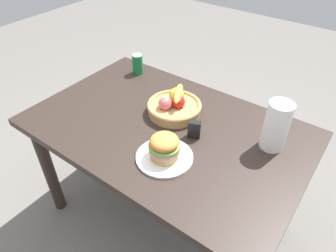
% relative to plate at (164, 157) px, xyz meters
% --- Properties ---
extents(ground_plane, '(8.00, 8.00, 0.00)m').
position_rel_plate_xyz_m(ground_plane, '(-0.13, 0.19, -0.76)').
color(ground_plane, slate).
extents(dining_table, '(1.40, 0.90, 0.75)m').
position_rel_plate_xyz_m(dining_table, '(-0.13, 0.19, -0.11)').
color(dining_table, '#2D231E').
rests_on(dining_table, ground_plane).
extents(plate, '(0.26, 0.26, 0.01)m').
position_rel_plate_xyz_m(plate, '(0.00, 0.00, 0.00)').
color(plate, white).
rests_on(plate, dining_table).
extents(sandwich, '(0.14, 0.14, 0.12)m').
position_rel_plate_xyz_m(sandwich, '(0.00, 0.00, 0.06)').
color(sandwich, tan).
rests_on(sandwich, plate).
extents(soda_can, '(0.07, 0.07, 0.13)m').
position_rel_plate_xyz_m(soda_can, '(-0.61, 0.52, 0.06)').
color(soda_can, '#147238').
rests_on(soda_can, dining_table).
extents(fruit_basket, '(0.29, 0.29, 0.13)m').
position_rel_plate_xyz_m(fruit_basket, '(-0.17, 0.31, 0.04)').
color(fruit_basket, tan).
rests_on(fruit_basket, dining_table).
extents(paper_towel_roll, '(0.11, 0.11, 0.24)m').
position_rel_plate_xyz_m(paper_towel_roll, '(0.35, 0.36, 0.11)').
color(paper_towel_roll, white).
rests_on(paper_towel_roll, dining_table).
extents(napkin_holder, '(0.07, 0.05, 0.09)m').
position_rel_plate_xyz_m(napkin_holder, '(0.03, 0.20, 0.04)').
color(napkin_holder, black).
rests_on(napkin_holder, dining_table).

